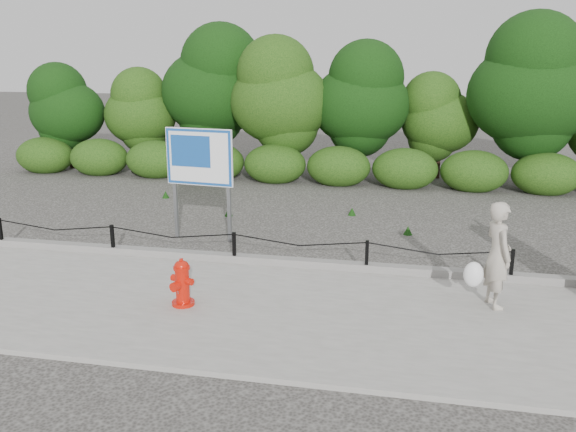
# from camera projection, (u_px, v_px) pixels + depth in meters

# --- Properties ---
(ground) EXTENTS (90.00, 90.00, 0.00)m
(ground) POSITION_uv_depth(u_px,v_px,m) (235.00, 266.00, 11.62)
(ground) COLOR #2D2B28
(ground) RESTS_ON ground
(sidewalk) EXTENTS (14.00, 4.00, 0.08)m
(sidewalk) POSITION_uv_depth(u_px,v_px,m) (199.00, 306.00, 9.72)
(sidewalk) COLOR gray
(sidewalk) RESTS_ON ground
(curb) EXTENTS (14.00, 0.22, 0.14)m
(curb) POSITION_uv_depth(u_px,v_px,m) (235.00, 258.00, 11.63)
(curb) COLOR slate
(curb) RESTS_ON sidewalk
(chain_barrier) EXTENTS (10.06, 0.06, 0.60)m
(chain_barrier) POSITION_uv_depth(u_px,v_px,m) (234.00, 244.00, 11.50)
(chain_barrier) COLOR black
(chain_barrier) RESTS_ON sidewalk
(treeline) EXTENTS (20.22, 3.92, 4.98)m
(treeline) POSITION_uv_depth(u_px,v_px,m) (351.00, 96.00, 19.13)
(treeline) COLOR black
(treeline) RESTS_ON ground
(fire_hydrant) EXTENTS (0.46, 0.46, 0.77)m
(fire_hydrant) POSITION_uv_depth(u_px,v_px,m) (182.00, 283.00, 9.57)
(fire_hydrant) COLOR red
(fire_hydrant) RESTS_ON sidewalk
(pedestrian) EXTENTS (0.80, 0.72, 1.69)m
(pedestrian) POSITION_uv_depth(u_px,v_px,m) (496.00, 256.00, 9.42)
(pedestrian) COLOR #AAA192
(pedestrian) RESTS_ON sidewalk
(advertising_sign) EXTENTS (1.51, 0.27, 2.42)m
(advertising_sign) POSITION_uv_depth(u_px,v_px,m) (199.00, 162.00, 12.85)
(advertising_sign) COLOR slate
(advertising_sign) RESTS_ON ground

